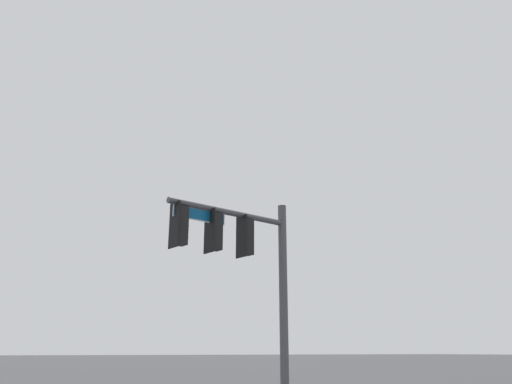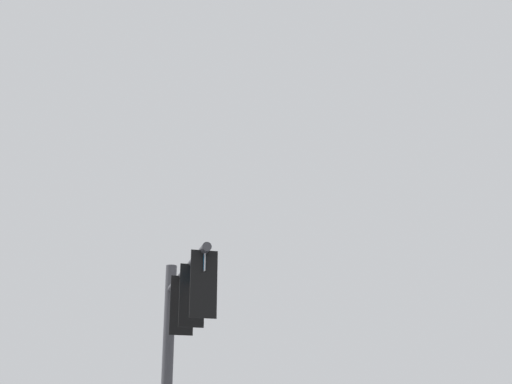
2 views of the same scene
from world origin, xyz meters
name	(u,v)px [view 2 (image 2 of 2)]	position (x,y,z in m)	size (l,w,h in m)	color
signal_pole_near	(180,333)	(-6.94, -7.22, 4.07)	(4.29, 1.36, 5.92)	#47474C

